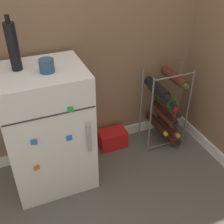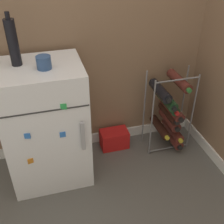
{
  "view_description": "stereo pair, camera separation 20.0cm",
  "coord_description": "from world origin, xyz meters",
  "px_view_note": "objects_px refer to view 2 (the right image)",
  "views": [
    {
      "loc": [
        -0.59,
        -1.27,
        1.59
      ],
      "look_at": [
        0.06,
        0.32,
        0.44
      ],
      "focal_mm": 45.0,
      "sensor_mm": 36.0,
      "label": 1
    },
    {
      "loc": [
        -0.41,
        -1.34,
        1.59
      ],
      "look_at": [
        0.06,
        0.32,
        0.44
      ],
      "focal_mm": 45.0,
      "sensor_mm": 36.0,
      "label": 2
    }
  ],
  "objects_px": {
    "mini_fridge": "(46,125)",
    "soda_box": "(114,139)",
    "wine_rack": "(169,111)",
    "fridge_top_cup": "(44,62)",
    "fridge_top_bottle": "(13,42)"
  },
  "relations": [
    {
      "from": "mini_fridge",
      "to": "soda_box",
      "type": "relative_size",
      "value": 3.82
    },
    {
      "from": "mini_fridge",
      "to": "wine_rack",
      "type": "height_order",
      "value": "mini_fridge"
    },
    {
      "from": "wine_rack",
      "to": "fridge_top_cup",
      "type": "bearing_deg",
      "value": -172.94
    },
    {
      "from": "wine_rack",
      "to": "fridge_top_cup",
      "type": "height_order",
      "value": "fridge_top_cup"
    },
    {
      "from": "wine_rack",
      "to": "fridge_top_cup",
      "type": "xyz_separation_m",
      "value": [
        -0.92,
        -0.11,
        0.58
      ]
    },
    {
      "from": "mini_fridge",
      "to": "fridge_top_cup",
      "type": "relative_size",
      "value": 10.16
    },
    {
      "from": "fridge_top_bottle",
      "to": "mini_fridge",
      "type": "bearing_deg",
      "value": -24.27
    },
    {
      "from": "mini_fridge",
      "to": "wine_rack",
      "type": "xyz_separation_m",
      "value": [
        0.96,
        0.07,
        -0.1
      ]
    },
    {
      "from": "fridge_top_cup",
      "to": "fridge_top_bottle",
      "type": "distance_m",
      "value": 0.21
    },
    {
      "from": "fridge_top_cup",
      "to": "fridge_top_bottle",
      "type": "xyz_separation_m",
      "value": [
        -0.16,
        0.1,
        0.1
      ]
    },
    {
      "from": "mini_fridge",
      "to": "fridge_top_bottle",
      "type": "bearing_deg",
      "value": 155.73
    },
    {
      "from": "soda_box",
      "to": "fridge_top_cup",
      "type": "height_order",
      "value": "fridge_top_cup"
    },
    {
      "from": "fridge_top_cup",
      "to": "fridge_top_bottle",
      "type": "bearing_deg",
      "value": 147.33
    },
    {
      "from": "mini_fridge",
      "to": "soda_box",
      "type": "bearing_deg",
      "value": 16.56
    },
    {
      "from": "fridge_top_cup",
      "to": "mini_fridge",
      "type": "bearing_deg",
      "value": 130.71
    }
  ]
}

